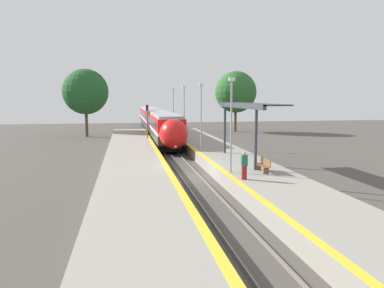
% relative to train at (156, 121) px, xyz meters
% --- Properties ---
extents(ground_plane, '(120.00, 120.00, 0.00)m').
position_rel_train_xyz_m(ground_plane, '(0.00, -31.21, -2.23)').
color(ground_plane, '#4C4742').
extents(rail_left, '(0.08, 90.00, 0.15)m').
position_rel_train_xyz_m(rail_left, '(-0.72, -31.21, -2.15)').
color(rail_left, slate).
rests_on(rail_left, ground_plane).
extents(rail_right, '(0.08, 90.00, 0.15)m').
position_rel_train_xyz_m(rail_right, '(0.72, -31.21, -2.15)').
color(rail_right, slate).
rests_on(rail_right, ground_plane).
extents(train, '(2.91, 46.42, 3.90)m').
position_rel_train_xyz_m(train, '(0.00, 0.00, 0.00)').
color(train, black).
rests_on(train, ground_plane).
extents(platform_right, '(4.72, 64.00, 0.95)m').
position_rel_train_xyz_m(platform_right, '(3.95, -31.21, -1.76)').
color(platform_right, gray).
rests_on(platform_right, ground_plane).
extents(platform_left, '(4.72, 64.00, 0.95)m').
position_rel_train_xyz_m(platform_left, '(-3.94, -31.21, -1.76)').
color(platform_left, gray).
rests_on(platform_left, ground_plane).
extents(platform_bench, '(0.44, 1.79, 0.89)m').
position_rel_train_xyz_m(platform_bench, '(4.27, -34.40, -0.81)').
color(platform_bench, brown).
rests_on(platform_bench, platform_right).
extents(person_waiting, '(0.36, 0.22, 1.68)m').
position_rel_train_xyz_m(person_waiting, '(2.32, -36.32, -0.42)').
color(person_waiting, maroon).
rests_on(person_waiting, platform_right).
extents(railway_signal, '(0.28, 0.28, 4.90)m').
position_rel_train_xyz_m(railway_signal, '(-2.00, -12.76, 0.73)').
color(railway_signal, '#59595E').
rests_on(railway_signal, ground_plane).
extents(lamppost_near, '(0.36, 0.20, 6.11)m').
position_rel_train_xyz_m(lamppost_near, '(2.11, -34.16, 2.16)').
color(lamppost_near, '#9E9EA3').
rests_on(lamppost_near, platform_right).
extents(lamppost_mid, '(0.36, 0.20, 6.11)m').
position_rel_train_xyz_m(lamppost_mid, '(2.11, -24.41, 2.16)').
color(lamppost_mid, '#9E9EA3').
rests_on(lamppost_mid, platform_right).
extents(lamppost_far, '(0.36, 0.20, 6.11)m').
position_rel_train_xyz_m(lamppost_far, '(2.11, -14.66, 2.16)').
color(lamppost_far, '#9E9EA3').
rests_on(lamppost_far, platform_right).
extents(lamppost_farthest, '(0.36, 0.20, 6.11)m').
position_rel_train_xyz_m(lamppost_farthest, '(2.11, -4.91, 2.16)').
color(lamppost_farthest, '#9E9EA3').
rests_on(lamppost_farthest, platform_right).
extents(station_canopy, '(2.02, 10.90, 4.41)m').
position_rel_train_xyz_m(station_canopy, '(4.55, -29.68, 2.80)').
color(station_canopy, '#333842').
rests_on(station_canopy, platform_right).
extents(background_tree_left, '(6.63, 6.63, 9.92)m').
position_rel_train_xyz_m(background_tree_left, '(-10.21, -0.34, 4.36)').
color(background_tree_left, brown).
rests_on(background_tree_left, ground_plane).
extents(background_tree_right, '(6.95, 6.95, 10.14)m').
position_rel_train_xyz_m(background_tree_right, '(13.79, 3.80, 4.43)').
color(background_tree_right, brown).
rests_on(background_tree_right, ground_plane).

